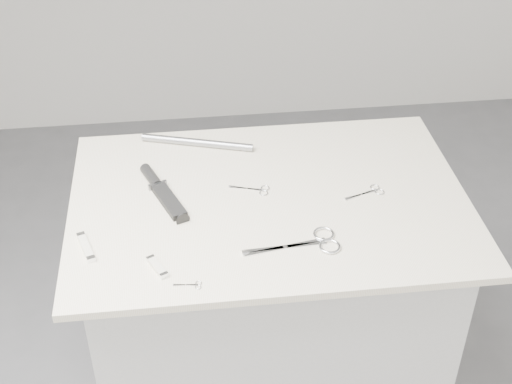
{
  "coord_description": "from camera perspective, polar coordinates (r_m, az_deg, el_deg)",
  "views": [
    {
      "loc": [
        -0.2,
        -1.42,
        2.0
      ],
      "look_at": [
        -0.03,
        0.03,
        0.92
      ],
      "focal_mm": 50.0,
      "sensor_mm": 36.0,
      "label": 1
    }
  ],
  "objects": [
    {
      "name": "plinth",
      "position": [
        2.11,
        0.93,
        -10.76
      ],
      "size": [
        0.9,
        0.6,
        0.9
      ],
      "primitive_type": "cube",
      "color": "beige",
      "rests_on": "ground"
    },
    {
      "name": "display_board",
      "position": [
        1.8,
        1.07,
        -0.75
      ],
      "size": [
        1.0,
        0.7,
        0.02
      ],
      "primitive_type": "cube",
      "color": "beige",
      "rests_on": "plinth"
    },
    {
      "name": "metal_rail",
      "position": [
        2.0,
        -4.74,
        3.98
      ],
      "size": [
        0.31,
        0.11,
        0.02
      ],
      "primitive_type": "cylinder",
      "rotation": [
        0.0,
        1.57,
        -0.3
      ],
      "color": "gray",
      "rests_on": "display_board"
    },
    {
      "name": "pocket_knife_a",
      "position": [
        1.69,
        -13.46,
        -4.28
      ],
      "size": [
        0.05,
        0.11,
        0.01
      ],
      "rotation": [
        0.0,
        0.0,
        1.89
      ],
      "color": "beige",
      "rests_on": "display_board"
    },
    {
      "name": "embroidery_scissors_b",
      "position": [
        1.82,
        0.0,
        0.19
      ],
      "size": [
        0.1,
        0.06,
        0.0
      ],
      "rotation": [
        0.0,
        0.0,
        -0.3
      ],
      "color": "silver",
      "rests_on": "display_board"
    },
    {
      "name": "large_shears",
      "position": [
        1.66,
        4.5,
        -4.06
      ],
      "size": [
        0.23,
        0.1,
        0.01
      ],
      "rotation": [
        0.0,
        0.0,
        0.11
      ],
      "color": "silver",
      "rests_on": "display_board"
    },
    {
      "name": "embroidery_scissors_a",
      "position": [
        1.84,
        9.09,
        0.0
      ],
      "size": [
        0.11,
        0.06,
        0.0
      ],
      "rotation": [
        0.0,
        0.0,
        0.33
      ],
      "color": "silver",
      "rests_on": "display_board"
    },
    {
      "name": "sheathed_knife",
      "position": [
        1.83,
        -7.64,
        0.21
      ],
      "size": [
        0.12,
        0.24,
        0.03
      ],
      "rotation": [
        0.0,
        0.0,
        1.95
      ],
      "color": "black",
      "rests_on": "display_board"
    },
    {
      "name": "tiny_scissors",
      "position": [
        1.56,
        -5.17,
        -7.43
      ],
      "size": [
        0.06,
        0.03,
        0.0
      ],
      "rotation": [
        0.0,
        0.0,
        -0.11
      ],
      "color": "silver",
      "rests_on": "display_board"
    },
    {
      "name": "pocket_knife_b",
      "position": [
        1.61,
        -7.91,
        -5.97
      ],
      "size": [
        0.05,
        0.07,
        0.01
      ],
      "rotation": [
        0.0,
        0.0,
        2.03
      ],
      "color": "beige",
      "rests_on": "display_board"
    }
  ]
}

